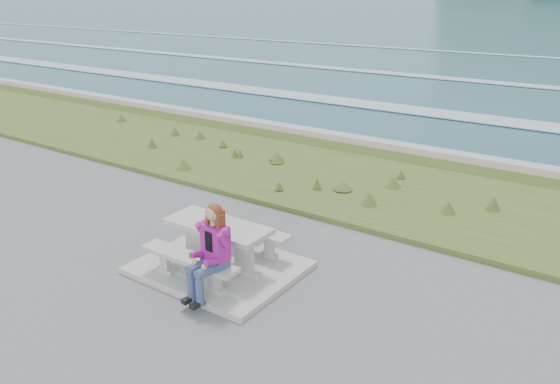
{
  "coord_description": "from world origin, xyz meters",
  "views": [
    {
      "loc": [
        5.48,
        -6.13,
        4.46
      ],
      "look_at": [
        0.41,
        1.2,
        1.12
      ],
      "focal_mm": 35.0,
      "sensor_mm": 36.0,
      "label": 1
    }
  ],
  "objects_px": {
    "seated_woman": "(208,264)",
    "bench_landward": "(189,262)",
    "bench_seaward": "(245,231)",
    "picnic_table": "(218,233)"
  },
  "relations": [
    {
      "from": "bench_landward",
      "to": "seated_woman",
      "type": "height_order",
      "value": "seated_woman"
    },
    {
      "from": "bench_landward",
      "to": "bench_seaward",
      "type": "height_order",
      "value": "same"
    },
    {
      "from": "bench_landward",
      "to": "seated_woman",
      "type": "bearing_deg",
      "value": -14.47
    },
    {
      "from": "seated_woman",
      "to": "bench_landward",
      "type": "bearing_deg",
      "value": 173.56
    },
    {
      "from": "picnic_table",
      "to": "seated_woman",
      "type": "distance_m",
      "value": 0.99
    },
    {
      "from": "picnic_table",
      "to": "bench_landward",
      "type": "bearing_deg",
      "value": -90.0
    },
    {
      "from": "bench_landward",
      "to": "bench_seaward",
      "type": "bearing_deg",
      "value": 90.0
    },
    {
      "from": "picnic_table",
      "to": "bench_seaward",
      "type": "height_order",
      "value": "picnic_table"
    },
    {
      "from": "bench_landward",
      "to": "bench_seaward",
      "type": "relative_size",
      "value": 1.0
    },
    {
      "from": "bench_seaward",
      "to": "seated_woman",
      "type": "bearing_deg",
      "value": -71.0
    }
  ]
}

